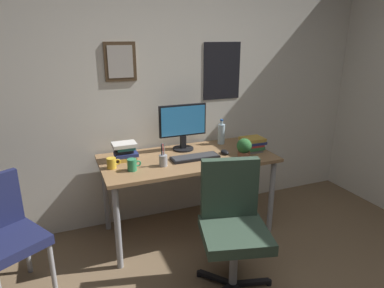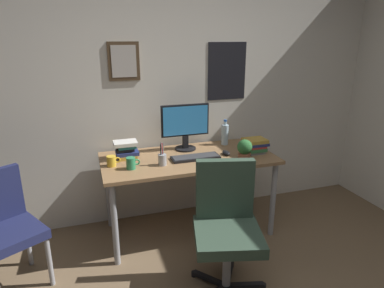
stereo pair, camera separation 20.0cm
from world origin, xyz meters
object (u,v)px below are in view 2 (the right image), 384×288
object	(u,v)px
side_chair	(4,224)
computer_mouse	(226,153)
office_chair	(226,221)
book_stack_left	(126,149)
coffee_mug_far	(112,161)
water_bottle	(225,134)
pen_cup	(162,159)
book_stack_right	(255,146)
coffee_mug_near	(131,163)
monitor	(185,125)
keyboard	(195,157)
potted_plant	(245,150)

from	to	relation	value
side_chair	computer_mouse	distance (m)	1.86
office_chair	book_stack_left	size ratio (longest dim) A/B	4.52
coffee_mug_far	office_chair	bearing A→B (deg)	-46.93
water_bottle	book_stack_left	distance (m)	0.99
coffee_mug_far	pen_cup	size ratio (longest dim) A/B	0.57
side_chair	book_stack_right	distance (m)	2.13
book_stack_left	coffee_mug_near	bearing A→B (deg)	-89.91
office_chair	book_stack_left	world-z (taller)	office_chair
office_chair	monitor	size ratio (longest dim) A/B	2.07
office_chair	book_stack_left	bearing A→B (deg)	121.57
office_chair	coffee_mug_near	distance (m)	0.91
keyboard	potted_plant	bearing A→B (deg)	-26.05
office_chair	side_chair	xyz separation A→B (m)	(-1.52, 0.50, -0.03)
pen_cup	coffee_mug_near	bearing A→B (deg)	-179.10
coffee_mug_near	book_stack_right	distance (m)	1.15
keyboard	coffee_mug_near	distance (m)	0.58
keyboard	book_stack_right	size ratio (longest dim) A/B	1.99
keyboard	computer_mouse	world-z (taller)	computer_mouse
monitor	computer_mouse	size ratio (longest dim) A/B	4.18
office_chair	potted_plant	xyz separation A→B (m)	(0.39, 0.53, 0.33)
side_chair	coffee_mug_near	distance (m)	1.01
monitor	coffee_mug_near	distance (m)	0.69
side_chair	coffee_mug_near	bearing A→B (deg)	9.08
keyboard	side_chair	bearing A→B (deg)	-171.85
monitor	potted_plant	bearing A→B (deg)	-50.22
keyboard	coffee_mug_far	world-z (taller)	coffee_mug_far
office_chair	book_stack_right	world-z (taller)	office_chair
book_stack_right	office_chair	bearing A→B (deg)	-129.56
office_chair	coffee_mug_near	size ratio (longest dim) A/B	8.38
office_chair	potted_plant	bearing A→B (deg)	53.95
keyboard	computer_mouse	distance (m)	0.30
computer_mouse	pen_cup	distance (m)	0.62
side_chair	potted_plant	distance (m)	1.94
book_stack_left	book_stack_right	distance (m)	1.17
keyboard	coffee_mug_near	world-z (taller)	coffee_mug_near
office_chair	computer_mouse	xyz separation A→B (m)	(0.31, 0.73, 0.24)
computer_mouse	potted_plant	xyz separation A→B (m)	(0.08, -0.20, 0.09)
coffee_mug_far	monitor	bearing A→B (deg)	18.45
keyboard	pen_cup	size ratio (longest dim) A/B	2.15
coffee_mug_near	water_bottle	bearing A→B (deg)	20.71
side_chair	keyboard	xyz separation A→B (m)	(1.53, 0.22, 0.26)
pen_cup	book_stack_right	world-z (taller)	pen_cup
computer_mouse	book_stack_right	bearing A→B (deg)	-7.44
computer_mouse	coffee_mug_near	world-z (taller)	coffee_mug_near
coffee_mug_near	book_stack_right	xyz separation A→B (m)	(1.15, 0.04, 0.02)
side_chair	book_stack_left	world-z (taller)	book_stack_left
water_bottle	book_stack_left	bearing A→B (deg)	-174.29
water_bottle	coffee_mug_near	size ratio (longest dim) A/B	2.23
water_bottle	pen_cup	bearing A→B (deg)	-153.04
pen_cup	book_stack_left	distance (m)	0.38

